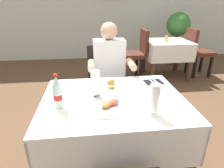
% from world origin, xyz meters
% --- Properties ---
extents(back_wall, '(11.00, 0.12, 2.78)m').
position_xyz_m(back_wall, '(0.00, 4.08, 1.39)').
color(back_wall, silver).
rests_on(back_wall, ground).
extents(main_dining_table, '(1.15, 0.90, 0.75)m').
position_xyz_m(main_dining_table, '(0.04, 0.16, 0.58)').
color(main_dining_table, white).
rests_on(main_dining_table, ground).
extents(chair_far_diner_seat, '(0.44, 0.50, 0.97)m').
position_xyz_m(chair_far_diner_seat, '(0.04, 1.00, 0.55)').
color(chair_far_diner_seat, black).
rests_on(chair_far_diner_seat, ground).
extents(seated_diner_far, '(0.50, 0.46, 1.26)m').
position_xyz_m(seated_diner_far, '(0.09, 0.89, 0.71)').
color(seated_diner_far, '#282D42').
rests_on(seated_diner_far, ground).
extents(plate_near_camera, '(0.25, 0.25, 0.06)m').
position_xyz_m(plate_near_camera, '(-0.02, -0.00, 0.76)').
color(plate_near_camera, white).
rests_on(plate_near_camera, main_dining_table).
extents(plate_far_diner, '(0.24, 0.24, 0.07)m').
position_xyz_m(plate_far_diner, '(0.04, 0.36, 0.76)').
color(plate_far_diner, white).
rests_on(plate_far_diner, main_dining_table).
extents(beer_glass_left, '(0.07, 0.07, 0.23)m').
position_xyz_m(beer_glass_left, '(0.28, -0.12, 0.87)').
color(beer_glass_left, white).
rests_on(beer_glass_left, main_dining_table).
extents(beer_glass_middle, '(0.07, 0.07, 0.22)m').
position_xyz_m(beer_glass_middle, '(-0.10, 0.20, 0.86)').
color(beer_glass_middle, white).
rests_on(beer_glass_middle, main_dining_table).
extents(cola_bottle_primary, '(0.06, 0.06, 0.26)m').
position_xyz_m(cola_bottle_primary, '(-0.38, 0.06, 0.86)').
color(cola_bottle_primary, silver).
rests_on(cola_bottle_primary, main_dining_table).
extents(napkin_cutlery_set, '(0.18, 0.19, 0.01)m').
position_xyz_m(napkin_cutlery_set, '(0.46, 0.44, 0.75)').
color(napkin_cutlery_set, black).
rests_on(napkin_cutlery_set, main_dining_table).
extents(background_dining_table, '(0.86, 0.74, 0.75)m').
position_xyz_m(background_dining_table, '(1.41, 2.42, 0.55)').
color(background_dining_table, white).
rests_on(background_dining_table, ground).
extents(background_chair_left, '(0.50, 0.44, 0.97)m').
position_xyz_m(background_chair_left, '(0.77, 2.42, 0.55)').
color(background_chair_left, '#4C2319').
rests_on(background_chair_left, ground).
extents(background_chair_right, '(0.50, 0.44, 0.97)m').
position_xyz_m(background_chair_right, '(2.05, 2.42, 0.55)').
color(background_chair_right, '#4C2319').
rests_on(background_chair_right, ground).
extents(background_table_tumbler, '(0.06, 0.06, 0.11)m').
position_xyz_m(background_table_tumbler, '(1.36, 2.39, 0.80)').
color(background_table_tumbler, gold).
rests_on(background_table_tumbler, background_dining_table).
extents(potted_plant_corner, '(0.55, 0.55, 1.24)m').
position_xyz_m(potted_plant_corner, '(1.97, 3.25, 0.76)').
color(potted_plant_corner, brown).
rests_on(potted_plant_corner, ground).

